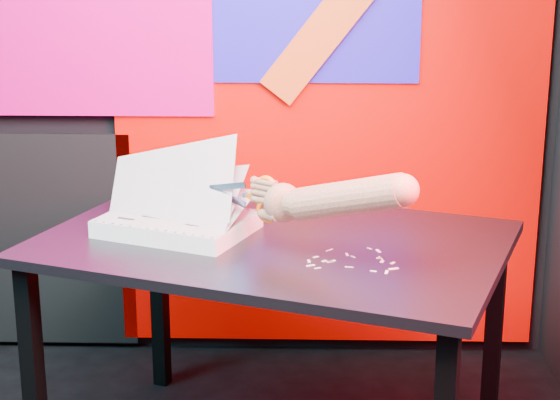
{
  "coord_description": "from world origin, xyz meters",
  "views": [
    {
      "loc": [
        0.56,
        -1.96,
        1.59
      ],
      "look_at": [
        0.49,
        0.6,
        0.87
      ],
      "focal_mm": 60.0,
      "sensor_mm": 36.0,
      "label": 1
    }
  ],
  "objects": [
    {
      "name": "hand_forearm",
      "position": [
        0.65,
        0.39,
        0.93
      ],
      "size": [
        0.43,
        0.32,
        0.19
      ],
      "rotation": [
        0.0,
        0.0,
        -0.61
      ],
      "color": "#B87C54",
      "rests_on": "work_table"
    },
    {
      "name": "work_table",
      "position": [
        0.47,
        0.62,
        0.67
      ],
      "size": [
        1.53,
        1.26,
        0.75
      ],
      "rotation": [
        0.0,
        0.0,
        -0.35
      ],
      "color": "black",
      "rests_on": "ground"
    },
    {
      "name": "printout_stack",
      "position": [
        0.19,
        0.66,
        0.78
      ],
      "size": [
        0.5,
        0.44,
        0.31
      ],
      "rotation": [
        0.0,
        0.0,
        -0.39
      ],
      "color": "silver",
      "rests_on": "work_table"
    },
    {
      "name": "backdrop",
      "position": [
        0.06,
        1.46,
        0.96
      ],
      "size": [
        2.88,
        0.05,
        2.08
      ],
      "color": "#D10300",
      "rests_on": "ground"
    },
    {
      "name": "room",
      "position": [
        0.0,
        0.0,
        1.35
      ],
      "size": [
        3.01,
        3.01,
        2.71
      ],
      "color": "black",
      "rests_on": "ground"
    },
    {
      "name": "paper_clippings",
      "position": [
        0.7,
        0.42,
        0.75
      ],
      "size": [
        0.25,
        0.21,
        0.0
      ],
      "color": "beige",
      "rests_on": "work_table"
    },
    {
      "name": "scissors",
      "position": [
        0.44,
        0.53,
        0.89
      ],
      "size": [
        0.2,
        0.15,
        0.14
      ],
      "rotation": [
        0.0,
        0.0,
        -0.61
      ],
      "color": "#959FB5",
      "rests_on": "printout_stack"
    }
  ]
}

